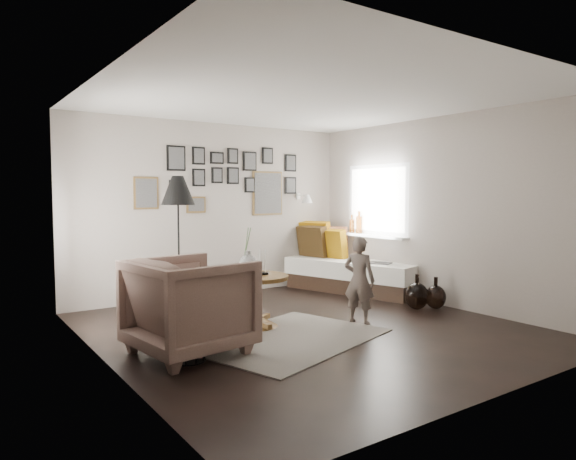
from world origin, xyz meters
TOP-DOWN VIEW (x-y plane):
  - ground at (0.00, 0.00)m, footprint 4.80×4.80m
  - wall_back at (0.00, 2.40)m, footprint 4.50×0.00m
  - wall_front at (0.00, -2.40)m, footprint 4.50×0.00m
  - wall_left at (-2.25, 0.00)m, footprint 0.00×4.80m
  - wall_right at (2.25, 0.00)m, footprint 0.00×4.80m
  - ceiling at (0.00, 0.00)m, footprint 4.80×4.80m
  - door_left at (-2.23, 1.20)m, footprint 0.00×2.14m
  - window_right at (2.18, 1.34)m, footprint 0.15×1.32m
  - gallery_wall at (0.29, 2.38)m, footprint 2.74×0.03m
  - wall_sconce at (1.55, 2.13)m, footprint 0.18×0.36m
  - rug at (-0.44, -0.23)m, footprint 2.33×1.93m
  - pedestal_table at (-0.48, 0.41)m, footprint 0.77×0.77m
  - vase at (-0.56, 0.43)m, footprint 0.22×0.22m
  - candles at (-0.37, 0.41)m, footprint 0.13×0.13m
  - daybed at (2.00, 1.53)m, footprint 1.51×2.37m
  - magazine_on_daybed at (1.97, 0.88)m, footprint 0.37×0.41m
  - armchair at (-1.50, -0.09)m, footprint 1.16×1.13m
  - armchair_cushion at (-1.47, -0.04)m, footprint 0.47×0.48m
  - floor_lamp at (-1.03, 1.30)m, footprint 0.41×0.41m
  - magazine_basket at (-1.60, -0.28)m, footprint 0.36×0.36m
  - demijohn_large at (1.77, -0.04)m, footprint 0.31×0.31m
  - demijohn_small at (2.00, -0.16)m, footprint 0.28×0.28m
  - child at (0.63, -0.15)m, footprint 0.39×0.45m

SIDE VIEW (x-z plane):
  - ground at x=0.00m, z-range 0.00..0.00m
  - rug at x=-0.44m, z-range 0.00..0.01m
  - demijohn_small at x=2.00m, z-range -0.05..0.38m
  - magazine_basket at x=-1.60m, z-range 0.00..0.36m
  - demijohn_large at x=1.77m, z-range -0.05..0.42m
  - pedestal_table at x=-0.48m, z-range -0.02..0.58m
  - daybed at x=2.00m, z-range -0.21..0.87m
  - armchair at x=-1.50m, z-range 0.00..0.94m
  - armchair_cushion at x=-1.47m, z-range 0.38..0.58m
  - magazine_on_daybed at x=1.97m, z-range 0.50..0.52m
  - child at x=0.63m, z-range 0.00..1.04m
  - candles at x=-0.37m, z-range 0.60..0.89m
  - vase at x=-0.56m, z-range 0.50..1.05m
  - window_right at x=2.18m, z-range 0.28..1.58m
  - door_left at x=-2.23m, z-range -0.02..2.12m
  - wall_back at x=0.00m, z-range -0.95..3.55m
  - wall_front at x=0.00m, z-range -0.95..3.55m
  - wall_left at x=-2.25m, z-range -1.10..3.70m
  - wall_right at x=2.25m, z-range -1.10..3.70m
  - wall_sconce at x=1.55m, z-range 1.38..1.54m
  - floor_lamp at x=-1.03m, z-range 0.64..2.39m
  - gallery_wall at x=0.29m, z-range 1.20..2.28m
  - ceiling at x=0.00m, z-range 2.60..2.60m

